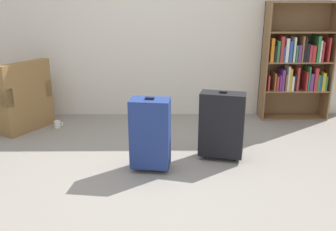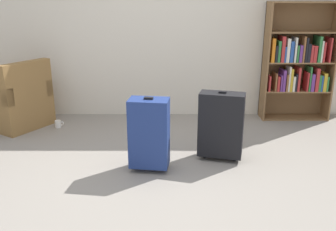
# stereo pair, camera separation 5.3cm
# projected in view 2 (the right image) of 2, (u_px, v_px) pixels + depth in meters

# --- Properties ---
(ground_plane) EXTENTS (9.83, 9.83, 0.00)m
(ground_plane) POSITION_uv_depth(u_px,v_px,m) (157.00, 182.00, 3.49)
(ground_plane) COLOR gray
(back_wall) EXTENTS (5.62, 0.10, 2.60)m
(back_wall) POSITION_uv_depth(u_px,v_px,m) (161.00, 25.00, 5.13)
(back_wall) COLOR beige
(back_wall) RESTS_ON ground
(bookshelf) EXTENTS (0.93, 0.31, 1.62)m
(bookshelf) POSITION_uv_depth(u_px,v_px,m) (298.00, 63.00, 5.08)
(bookshelf) COLOR brown
(bookshelf) RESTS_ON ground
(armchair) EXTENTS (0.97, 0.97, 0.90)m
(armchair) POSITION_uv_depth(u_px,v_px,m) (19.00, 103.00, 4.89)
(armchair) COLOR olive
(armchair) RESTS_ON ground
(mug) EXTENTS (0.12, 0.08, 0.10)m
(mug) POSITION_uv_depth(u_px,v_px,m) (59.00, 124.00, 4.93)
(mug) COLOR white
(mug) RESTS_ON ground
(suitcase_black) EXTENTS (0.50, 0.33, 0.76)m
(suitcase_black) POSITION_uv_depth(u_px,v_px,m) (222.00, 125.00, 3.86)
(suitcase_black) COLOR black
(suitcase_black) RESTS_ON ground
(suitcase_navy_blue) EXTENTS (0.41, 0.29, 0.76)m
(suitcase_navy_blue) POSITION_uv_depth(u_px,v_px,m) (150.00, 133.00, 3.62)
(suitcase_navy_blue) COLOR navy
(suitcase_navy_blue) RESTS_ON ground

